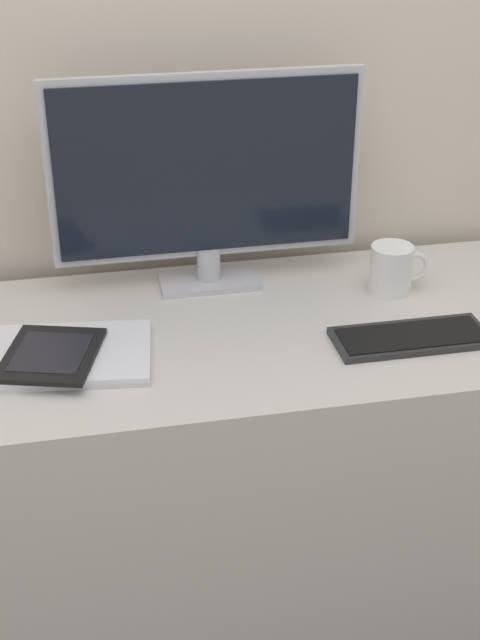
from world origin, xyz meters
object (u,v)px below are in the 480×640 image
(laptop, at_px, (62,355))
(coffee_mug, at_px, (392,269))
(ereader, at_px, (51,355))
(keyboard, at_px, (411,337))
(monitor, at_px, (207,177))

(laptop, relative_size, coffee_mug, 2.70)
(ereader, bearing_deg, coffee_mug, 13.06)
(ereader, relative_size, coffee_mug, 1.82)
(laptop, bearing_deg, ereader, -135.34)
(laptop, bearing_deg, keyboard, -5.48)
(keyboard, bearing_deg, coffee_mug, 80.74)
(keyboard, xyz_separation_m, laptop, (-0.62, 0.06, 0.00))
(monitor, height_order, ereader, monitor)
(keyboard, distance_m, coffee_mug, 0.20)
(laptop, bearing_deg, coffee_mug, 11.90)
(monitor, relative_size, keyboard, 2.14)
(coffee_mug, bearing_deg, laptop, -168.10)
(ereader, distance_m, coffee_mug, 0.68)
(ereader, xyz_separation_m, coffee_mug, (0.67, 0.15, 0.03))
(monitor, xyz_separation_m, laptop, (-0.30, -0.25, -0.22))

